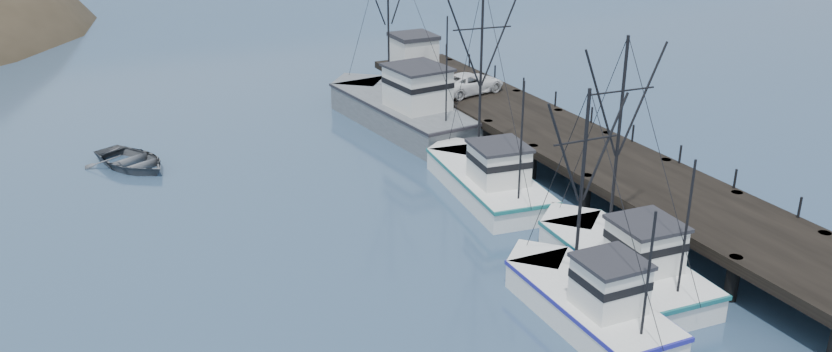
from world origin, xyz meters
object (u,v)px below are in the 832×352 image
Objects in this scene: work_vessel at (401,108)px; trawler_near at (620,260)px; trawler_mid at (586,301)px; pickup_truck at (469,83)px; pier_shed at (414,52)px; pier at (571,144)px; trawler_far at (486,178)px; motorboat at (132,167)px.

trawler_near is at bearing -90.42° from work_vessel.
trawler_mid is 25.95m from pickup_truck.
pier_shed is at bearing -4.42° from pickup_truck.
pier is 3.76× the size of trawler_far.
trawler_far reaches higher than pier_shed.
trawler_mid is at bearing -86.58° from motorboat.
trawler_near reaches higher than trawler_mid.
motorboat is (-22.98, 11.76, -1.69)m from pier.
trawler_near is 1.12× the size of trawler_mid.
trawler_mid is 13.36m from trawler_far.
trawler_near is 10.86m from trawler_far.
work_vessel reaches higher than pier_shed.
trawler_near is at bearing -78.47° from motorboat.
pickup_truck is at bearing 65.07° from trawler_far.
motorboat is (-17.64, -0.22, -1.23)m from work_vessel.
pier_shed is (-1.50, 18.00, 1.73)m from pier.
trawler_far is (-0.48, 10.84, 0.00)m from trawler_near.
trawler_near is 23.41m from work_vessel.
motorboat is (-22.33, 0.86, -2.70)m from pickup_truck.
trawler_near is at bearing -97.76° from pier_shed.
pickup_truck is (4.86, 22.33, 1.88)m from trawler_near.
trawler_mid is 1.91× the size of pickup_truck.
pier is 18.14m from pier_shed.
trawler_near is at bearing -87.45° from trawler_far.
trawler_near reaches higher than pier.
work_vessel is (-5.34, 11.98, -0.46)m from pier.
work_vessel reaches higher than motorboat.
pier is 6.09m from trawler_far.
trawler_near is 0.93× the size of trawler_far.
trawler_far is at bearing 77.05° from trawler_mid.
pier_shed reaches higher than motorboat.
trawler_far is 21.01m from motorboat.
work_vessel is (0.66, 12.57, 0.41)m from trawler_far.
pier_shed is 0.63× the size of pickup_truck.
motorboat is at bearing 118.88° from trawler_mid.
trawler_near is 4.10m from trawler_mid.
pickup_truck is at bearing -83.23° from pier_shed.
trawler_far is at bearing 92.55° from trawler_near.
pier is at bearing -65.98° from work_vessel.
motorboat is (-13.99, 25.36, -0.82)m from trawler_mid.
trawler_near is 3.40× the size of pier_shed.
work_vessel is 2.77× the size of motorboat.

